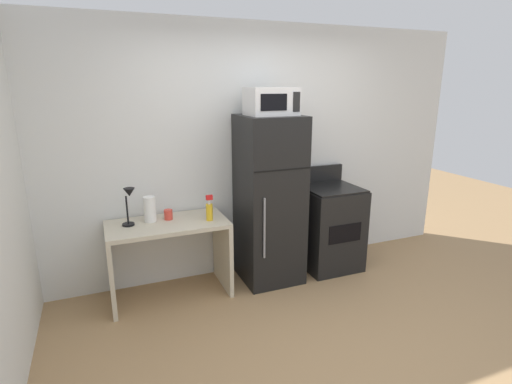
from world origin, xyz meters
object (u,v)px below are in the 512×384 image
object	(u,v)px
desk_lamp	(129,200)
coffee_mug	(168,215)
spray_bottle	(209,210)
paper_towel_roll	(150,209)
microwave	(271,101)
refrigerator	(269,200)
oven_range	(329,227)
desk	(169,245)

from	to	relation	value
desk_lamp	coffee_mug	world-z (taller)	desk_lamp
desk_lamp	spray_bottle	world-z (taller)	desk_lamp
paper_towel_roll	spray_bottle	size ratio (longest dim) A/B	0.96
spray_bottle	microwave	distance (m)	1.18
coffee_mug	refrigerator	bearing A→B (deg)	-5.61
refrigerator	microwave	distance (m)	0.98
microwave	paper_towel_roll	bearing A→B (deg)	174.02
paper_towel_roll	oven_range	distance (m)	1.95
microwave	coffee_mug	bearing A→B (deg)	173.20
microwave	oven_range	bearing A→B (deg)	1.79
microwave	oven_range	xyz separation A→B (m)	(0.73, 0.02, -1.37)
desk	desk_lamp	world-z (taller)	desk_lamp
coffee_mug	refrigerator	world-z (taller)	refrigerator
paper_towel_roll	refrigerator	bearing A→B (deg)	-4.96
microwave	refrigerator	bearing A→B (deg)	90.33
refrigerator	oven_range	distance (m)	0.83
oven_range	desk	bearing A→B (deg)	179.57
spray_bottle	coffee_mug	size ratio (longest dim) A/B	2.62
desk	refrigerator	bearing A→B (deg)	-0.82
paper_towel_roll	spray_bottle	bearing A→B (deg)	-18.74
spray_bottle	coffee_mug	xyz separation A→B (m)	(-0.36, 0.17, -0.05)
desk_lamp	oven_range	bearing A→B (deg)	-1.43
desk	oven_range	distance (m)	1.77
desk_lamp	oven_range	distance (m)	2.15
desk	microwave	distance (m)	1.68
microwave	oven_range	size ratio (longest dim) A/B	0.42
spray_bottle	microwave	bearing A→B (deg)	4.75
paper_towel_roll	microwave	world-z (taller)	microwave
desk_lamp	oven_range	xyz separation A→B (m)	(2.09, -0.05, -0.52)
desk_lamp	spray_bottle	size ratio (longest dim) A/B	1.42
desk	paper_towel_roll	size ratio (longest dim) A/B	4.62
desk_lamp	coffee_mug	distance (m)	0.40
refrigerator	spray_bottle	bearing A→B (deg)	-173.40
refrigerator	microwave	world-z (taller)	microwave
spray_bottle	microwave	size ratio (longest dim) A/B	0.54
paper_towel_roll	spray_bottle	xyz separation A→B (m)	(0.52, -0.18, -0.02)
spray_bottle	coffee_mug	distance (m)	0.40
desk_lamp	coffee_mug	bearing A→B (deg)	7.38
spray_bottle	oven_range	world-z (taller)	oven_range
desk_lamp	oven_range	world-z (taller)	desk_lamp
paper_towel_roll	desk_lamp	bearing A→B (deg)	-165.16
coffee_mug	desk	bearing A→B (deg)	-109.61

